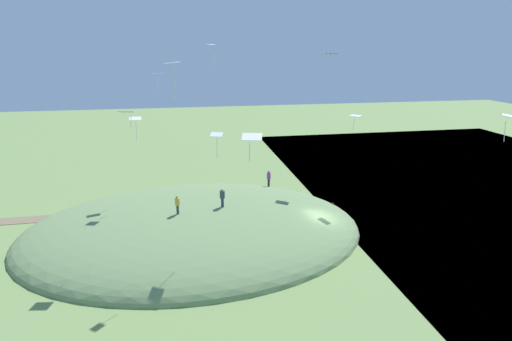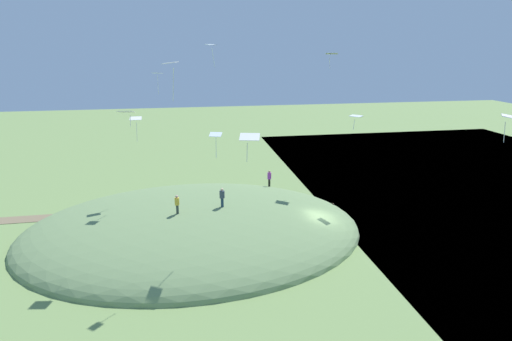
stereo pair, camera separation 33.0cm
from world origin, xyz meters
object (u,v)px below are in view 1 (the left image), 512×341
(kite_2, at_px, (252,138))
(person_on_hilltop, at_px, (269,176))
(person_watching_kites, at_px, (222,195))
(mooring_post, at_px, (333,207))
(kite_3, at_px, (331,54))
(kite_5, at_px, (172,65))
(kite_1, at_px, (212,46))
(kite_9, at_px, (157,75))
(person_walking_path, at_px, (177,202))
(kite_6, at_px, (509,117))
(kite_7, at_px, (127,112))
(kite_0, at_px, (217,136))
(kite_8, at_px, (356,116))
(kite_4, at_px, (135,120))

(kite_2, bearing_deg, person_on_hilltop, -104.93)
(person_watching_kites, distance_m, mooring_post, 11.67)
(kite_3, height_order, kite_5, kite_3)
(kite_1, relative_size, kite_9, 0.81)
(person_walking_path, xyz_separation_m, mooring_post, (-14.72, -3.58, -2.90))
(person_on_hilltop, relative_size, kite_6, 1.10)
(kite_7, xyz_separation_m, mooring_post, (-17.77, -5.84, -10.63))
(mooring_post, bearing_deg, kite_0, 33.96)
(kite_2, height_order, kite_8, kite_2)
(kite_0, xyz_separation_m, mooring_post, (-11.77, -7.92, -9.16))
(kite_7, bearing_deg, kite_9, -102.93)
(kite_6, xyz_separation_m, kite_9, (21.14, -16.33, 1.70))
(kite_1, distance_m, kite_2, 9.31)
(kite_7, bearing_deg, kite_4, -88.12)
(kite_2, height_order, kite_9, kite_9)
(person_walking_path, distance_m, kite_1, 12.76)
(person_watching_kites, height_order, kite_7, kite_7)
(person_watching_kites, xyz_separation_m, kite_2, (-0.54, 11.61, 7.40))
(kite_0, relative_size, kite_7, 1.49)
(mooring_post, bearing_deg, kite_8, 135.62)
(person_watching_kites, distance_m, kite_2, 13.78)
(kite_4, bearing_deg, kite_7, 91.88)
(kite_4, bearing_deg, kite_6, 145.30)
(kite_8, bearing_deg, person_walking_path, 8.57)
(kite_5, distance_m, kite_8, 19.11)
(person_on_hilltop, relative_size, kite_2, 1.24)
(person_walking_path, bearing_deg, kite_6, -155.13)
(kite_7, relative_size, kite_8, 0.95)
(person_walking_path, xyz_separation_m, kite_2, (-4.28, 10.70, 7.44))
(kite_3, relative_size, kite_8, 1.18)
(person_watching_kites, bearing_deg, kite_5, 130.21)
(person_watching_kites, height_order, kite_9, kite_9)
(kite_8, distance_m, kite_9, 17.82)
(kite_6, height_order, kite_9, kite_9)
(person_watching_kites, distance_m, kite_0, 8.18)
(kite_1, height_order, kite_3, kite_1)
(kite_3, height_order, kite_6, kite_3)
(kite_3, xyz_separation_m, kite_4, (18.78, 2.70, -5.47))
(person_walking_path, bearing_deg, kite_3, -99.21)
(kite_2, bearing_deg, kite_7, -49.00)
(kite_3, bearing_deg, kite_1, 41.26)
(kite_3, relative_size, mooring_post, 1.67)
(kite_4, xyz_separation_m, kite_7, (-0.26, 7.81, 1.82))
(kite_8, bearing_deg, person_watching_kites, 7.02)
(kite_0, height_order, kite_4, kite_0)
(kite_1, xyz_separation_m, mooring_post, (-11.79, -6.34, -15.01))
(kite_3, xyz_separation_m, mooring_post, (0.76, 4.67, -14.28))
(kite_1, bearing_deg, person_walking_path, -43.22)
(person_walking_path, height_order, mooring_post, person_walking_path)
(kite_0, bearing_deg, kite_8, -152.51)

